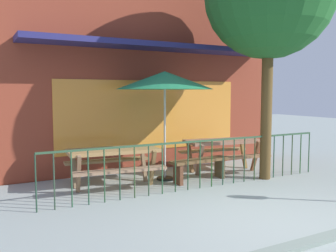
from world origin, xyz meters
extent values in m
plane|color=#99A49F|center=(0.00, 0.00, 0.00)|extent=(40.00, 40.00, 0.00)
cube|color=#592211|center=(0.00, 4.57, 0.00)|extent=(7.40, 0.54, 0.01)
cube|color=brown|center=(0.00, 4.57, 2.78)|extent=(7.40, 0.50, 5.57)
cube|color=orange|center=(0.00, 4.31, 1.35)|extent=(4.81, 0.02, 1.70)
cube|color=navy|center=(0.00, 3.89, 2.98)|extent=(6.29, 0.85, 0.12)
cube|color=#2D4D32|center=(0.00, 2.17, 0.95)|extent=(6.22, 0.04, 0.04)
cylinder|color=#203D2A|center=(-3.11, 2.17, 0.47)|extent=(0.02, 0.02, 0.95)
cylinder|color=#2A402E|center=(-2.83, 2.17, 0.47)|extent=(0.02, 0.02, 0.95)
cylinder|color=#234C2F|center=(-2.54, 2.17, 0.47)|extent=(0.02, 0.02, 0.95)
cylinder|color=#224A31|center=(-2.26, 2.17, 0.47)|extent=(0.02, 0.02, 0.95)
cylinder|color=#284F2E|center=(-1.98, 2.17, 0.47)|extent=(0.02, 0.02, 0.95)
cylinder|color=#1D3E28|center=(-1.70, 2.17, 0.47)|extent=(0.02, 0.02, 0.95)
cylinder|color=#2D4A25|center=(-1.41, 2.17, 0.47)|extent=(0.02, 0.02, 0.95)
cylinder|color=#2B492F|center=(-1.13, 2.17, 0.47)|extent=(0.02, 0.02, 0.95)
cylinder|color=#24502F|center=(-0.85, 2.17, 0.47)|extent=(0.02, 0.02, 0.95)
cylinder|color=#1B3E22|center=(-0.57, 2.17, 0.47)|extent=(0.02, 0.02, 0.95)
cylinder|color=#1E4529|center=(-0.28, 2.17, 0.47)|extent=(0.02, 0.02, 0.95)
cylinder|color=#234F2C|center=(0.00, 2.17, 0.47)|extent=(0.02, 0.02, 0.95)
cylinder|color=#225020|center=(0.28, 2.17, 0.47)|extent=(0.02, 0.02, 0.95)
cylinder|color=#1C432F|center=(0.57, 2.17, 0.47)|extent=(0.02, 0.02, 0.95)
cylinder|color=#1E482E|center=(0.85, 2.17, 0.47)|extent=(0.02, 0.02, 0.95)
cylinder|color=#203E25|center=(1.13, 2.17, 0.47)|extent=(0.02, 0.02, 0.95)
cylinder|color=#273F20|center=(1.41, 2.17, 0.47)|extent=(0.02, 0.02, 0.95)
cylinder|color=#274E22|center=(1.70, 2.17, 0.47)|extent=(0.02, 0.02, 0.95)
cylinder|color=#1A4530|center=(1.98, 2.17, 0.47)|extent=(0.02, 0.02, 0.95)
cylinder|color=#2B472A|center=(2.26, 2.17, 0.47)|extent=(0.02, 0.02, 0.95)
cylinder|color=#2D4322|center=(2.54, 2.17, 0.47)|extent=(0.02, 0.02, 0.95)
cylinder|color=#204F21|center=(2.83, 2.17, 0.47)|extent=(0.02, 0.02, 0.95)
cylinder|color=#244F2C|center=(3.11, 2.17, 0.47)|extent=(0.02, 0.02, 0.95)
cube|color=#A67D49|center=(-1.47, 3.12, 0.74)|extent=(1.87, 0.94, 0.07)
cube|color=#9A7356|center=(-1.53, 2.58, 0.44)|extent=(1.82, 0.44, 0.05)
cube|color=#977A4D|center=(-1.41, 3.67, 0.44)|extent=(1.82, 0.44, 0.05)
cube|color=#8E6A4A|center=(-2.23, 2.92, 0.37)|extent=(0.11, 0.35, 0.78)
cube|color=#7C6448|center=(-2.17, 3.48, 0.37)|extent=(0.11, 0.35, 0.78)
cube|color=olive|center=(-0.76, 2.77, 0.37)|extent=(0.11, 0.35, 0.78)
cube|color=olive|center=(-0.71, 3.33, 0.37)|extent=(0.11, 0.35, 0.78)
cube|color=#9C6B54|center=(1.35, 3.22, 0.74)|extent=(1.89, 1.02, 0.07)
cube|color=#A6734C|center=(1.26, 2.68, 0.44)|extent=(1.82, 0.52, 0.05)
cube|color=#957D53|center=(1.43, 3.76, 0.44)|extent=(1.82, 0.52, 0.05)
cube|color=#7E5D48|center=(0.57, 3.05, 0.37)|extent=(0.12, 0.36, 0.78)
cube|color=brown|center=(0.66, 3.61, 0.37)|extent=(0.12, 0.36, 0.78)
cube|color=brown|center=(2.03, 2.83, 0.37)|extent=(0.12, 0.36, 0.78)
cube|color=olive|center=(2.12, 3.39, 0.37)|extent=(0.12, 0.36, 0.78)
cylinder|color=black|center=(-0.27, 3.15, 0.03)|extent=(0.36, 0.36, 0.05)
cylinder|color=#B1B2AB|center=(-0.27, 3.15, 1.16)|extent=(0.04, 0.04, 2.31)
cone|color=#218251|center=(-0.27, 3.15, 2.17)|extent=(2.09, 2.09, 0.39)
cube|color=brown|center=(0.34, 2.69, 0.45)|extent=(1.42, 0.42, 0.06)
cube|color=brown|center=(-0.22, 2.66, 0.23)|extent=(0.08, 0.29, 0.45)
cube|color=#4C422A|center=(0.89, 2.73, 0.23)|extent=(0.08, 0.29, 0.45)
cylinder|color=brown|center=(1.73, 2.18, 1.63)|extent=(0.24, 0.24, 3.25)
cube|color=gray|center=(0.00, -0.75, 0.00)|extent=(10.36, 0.20, 0.11)
camera|label=1|loc=(-3.97, -3.81, 1.91)|focal=39.12mm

